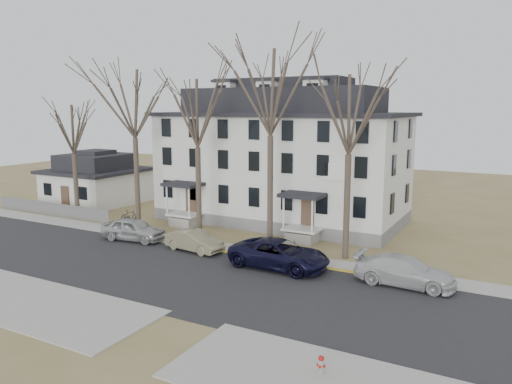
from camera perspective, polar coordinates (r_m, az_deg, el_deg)
The scene contains 19 objects.
ground at distance 27.88m, azimuth -9.65°, elevation -10.83°, with size 120.00×120.00×0.00m, color olive.
main_road at distance 29.37m, azimuth -7.21°, elevation -9.68°, with size 120.00×10.00×0.04m, color #27272A.
far_sidewalk at distance 34.17m, azimuth -1.29°, elevation -6.81°, with size 120.00×2.00×0.08m, color #A09F97.
yellow_curb at distance 31.29m, azimuth 5.93°, elevation -8.43°, with size 14.00×0.25×0.06m, color gold.
boarding_house at distance 42.73m, azimuth 3.01°, elevation 3.87°, with size 20.80×12.36×12.05m.
small_house at distance 53.38m, azimuth -17.75°, elevation 1.21°, with size 8.70×8.70×5.00m.
fence at distance 48.80m, azimuth -22.29°, elevation -2.51°, with size 14.00×0.06×1.20m, color gray.
tree_far_left at distance 40.73m, azimuth -13.81°, elevation 10.32°, with size 8.40×8.40×13.72m.
tree_mid_left at distance 36.97m, azimuth -6.77°, elevation 9.47°, with size 7.80×7.80×12.74m.
tree_center at distance 33.90m, azimuth 1.68°, elevation 12.02°, with size 9.00×9.00×14.70m.
tree_mid_right at distance 31.76m, azimuth 10.68°, elevation 9.34°, with size 7.80×7.80×12.74m.
tree_bungalow at distance 45.75m, azimuth -20.25°, elevation 7.12°, with size 6.60×6.60×10.78m.
car_silver at distance 37.71m, azimuth -13.82°, elevation -4.21°, with size 1.96×4.86×1.66m, color #B6B6B6.
car_tan at distance 34.26m, azimuth -7.09°, elevation -5.61°, with size 1.49×4.28×1.41m, color gray.
car_navy at distance 30.52m, azimuth 2.68°, elevation -7.17°, with size 2.85×6.18×1.72m, color black.
car_white at distance 28.87m, azimuth 16.64°, elevation -8.71°, with size 2.21×5.44×1.58m, color silver.
bicycle_left at distance 42.97m, azimuth -9.39°, elevation -2.85°, with size 0.62×1.76×0.93m, color black.
bicycle_right at distance 44.21m, azimuth -14.21°, elevation -2.68°, with size 0.43×1.52×0.91m, color black.
fire_hydrant at distance 19.45m, azimuth 7.44°, elevation -19.03°, with size 0.32×0.30×0.76m.
Camera 1 is at (16.32, -20.40, 9.71)m, focal length 35.00 mm.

